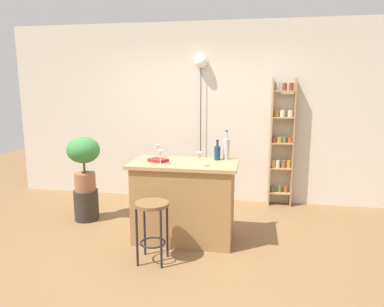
% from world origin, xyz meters
% --- Properties ---
extents(ground, '(12.00, 12.00, 0.00)m').
position_xyz_m(ground, '(0.00, 0.00, 0.00)').
color(ground, brown).
extents(back_wall, '(6.40, 0.10, 2.80)m').
position_xyz_m(back_wall, '(0.00, 1.95, 1.40)').
color(back_wall, beige).
rests_on(back_wall, ground).
extents(kitchen_counter, '(1.25, 0.66, 0.95)m').
position_xyz_m(kitchen_counter, '(0.00, 0.30, 0.48)').
color(kitchen_counter, '#9E7042').
rests_on(kitchen_counter, ground).
extents(bar_stool, '(0.35, 0.35, 0.65)m').
position_xyz_m(bar_stool, '(-0.21, -0.32, 0.49)').
color(bar_stool, black).
rests_on(bar_stool, ground).
extents(spice_shelf, '(0.34, 0.17, 1.95)m').
position_xyz_m(spice_shelf, '(1.21, 1.80, 1.00)').
color(spice_shelf, '#A87F51').
rests_on(spice_shelf, ground).
extents(plant_stool, '(0.33, 0.33, 0.42)m').
position_xyz_m(plant_stool, '(-1.46, 0.69, 0.21)').
color(plant_stool, '#2D2823').
rests_on(plant_stool, ground).
extents(potted_plant, '(0.45, 0.40, 0.74)m').
position_xyz_m(potted_plant, '(-1.46, 0.69, 0.88)').
color(potted_plant, '#935B3D').
rests_on(potted_plant, plant_stool).
extents(bottle_wine_red, '(0.08, 0.08, 0.25)m').
position_xyz_m(bottle_wine_red, '(0.37, 0.51, 1.04)').
color(bottle_wine_red, navy).
rests_on(bottle_wine_red, kitchen_counter).
extents(bottle_olive_oil, '(0.08, 0.08, 0.35)m').
position_xyz_m(bottle_olive_oil, '(0.47, 0.56, 1.08)').
color(bottle_olive_oil, '#B2B2B7').
rests_on(bottle_olive_oil, kitchen_counter).
extents(wine_glass_left, '(0.07, 0.07, 0.16)m').
position_xyz_m(wine_glass_left, '(-0.24, 0.14, 1.06)').
color(wine_glass_left, silver).
rests_on(wine_glass_left, kitchen_counter).
extents(wine_glass_center, '(0.07, 0.07, 0.16)m').
position_xyz_m(wine_glass_center, '(0.21, 0.10, 1.06)').
color(wine_glass_center, silver).
rests_on(wine_glass_center, kitchen_counter).
extents(wine_glass_right, '(0.07, 0.07, 0.16)m').
position_xyz_m(wine_glass_right, '(-0.37, 0.51, 1.06)').
color(wine_glass_right, silver).
rests_on(wine_glass_right, kitchen_counter).
extents(cookbook, '(0.26, 0.23, 0.03)m').
position_xyz_m(cookbook, '(-0.31, 0.28, 0.96)').
color(cookbook, maroon).
rests_on(cookbook, kitchen_counter).
extents(pendant_globe_light, '(0.19, 0.19, 2.29)m').
position_xyz_m(pendant_globe_light, '(-0.04, 1.84, 2.15)').
color(pendant_globe_light, black).
rests_on(pendant_globe_light, ground).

